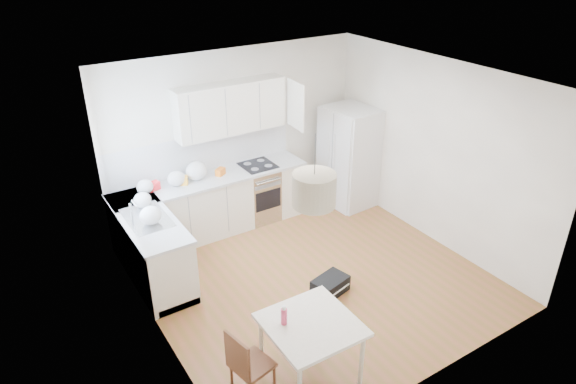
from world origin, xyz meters
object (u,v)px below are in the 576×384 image
(gym_bag, at_px, (330,285))
(dining_table, at_px, (311,329))
(dining_chair, at_px, (252,363))
(refrigerator, at_px, (350,157))

(gym_bag, bearing_deg, dining_table, -148.72)
(dining_chair, bearing_deg, gym_bag, 17.28)
(dining_chair, distance_m, gym_bag, 1.89)
(dining_chair, xyz_separation_m, gym_bag, (1.63, 0.90, -0.32))
(dining_table, distance_m, gym_bag, 1.51)
(dining_table, bearing_deg, dining_chair, 172.17)
(refrigerator, height_order, gym_bag, refrigerator)
(refrigerator, distance_m, dining_chair, 4.38)
(dining_table, distance_m, dining_chair, 0.67)
(refrigerator, relative_size, gym_bag, 3.61)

